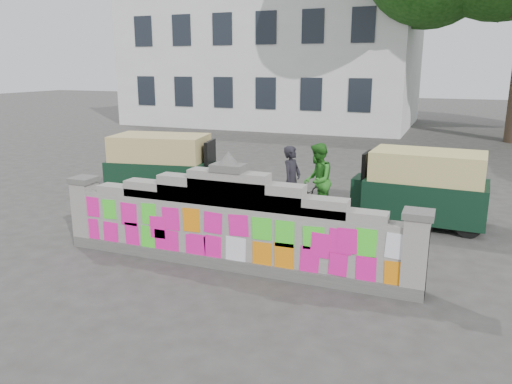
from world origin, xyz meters
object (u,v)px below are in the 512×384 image
cyclist_bike (291,206)px  pedestrian (317,181)px  cyclist_rider (291,192)px  rickshaw_left (164,166)px  rickshaw_right (422,187)px

cyclist_bike → pedestrian: pedestrian is taller
cyclist_bike → cyclist_rider: bearing=99.7°
cyclist_bike → rickshaw_left: rickshaw_left is taller
rickshaw_left → rickshaw_right: (6.36, 0.19, -0.02)m
rickshaw_right → cyclist_bike: bearing=28.2°
pedestrian → rickshaw_right: pedestrian is taller
pedestrian → rickshaw_left: 4.13m
rickshaw_left → rickshaw_right: bearing=-8.3°
cyclist_rider → rickshaw_right: rickshaw_right is taller
cyclist_bike → rickshaw_right: 2.87m
cyclist_rider → rickshaw_left: size_ratio=0.49×
cyclist_rider → rickshaw_left: rickshaw_left is taller
pedestrian → rickshaw_left: pedestrian is taller
cyclist_bike → pedestrian: (0.33, 0.86, 0.41)m
cyclist_rider → rickshaw_right: size_ratio=0.51×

